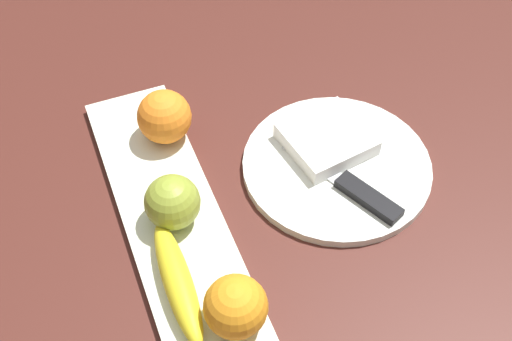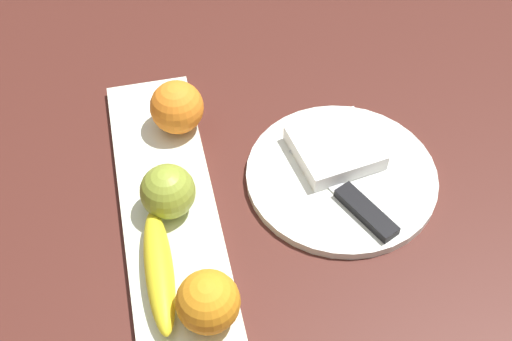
{
  "view_description": "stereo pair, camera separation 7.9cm",
  "coord_description": "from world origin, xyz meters",
  "px_view_note": "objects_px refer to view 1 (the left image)",
  "views": [
    {
      "loc": [
        -0.47,
        0.04,
        0.65
      ],
      "look_at": [
        0.0,
        -0.15,
        0.04
      ],
      "focal_mm": 45.71,
      "sensor_mm": 36.0,
      "label": 1
    },
    {
      "loc": [
        -0.49,
        -0.04,
        0.65
      ],
      "look_at": [
        0.0,
        -0.15,
        0.04
      ],
      "focal_mm": 45.71,
      "sensor_mm": 36.0,
      "label": 2
    }
  ],
  "objects_px": {
    "banana": "(178,281)",
    "knife": "(358,191)",
    "orange_near_banana": "(236,307)",
    "fruit_tray": "(171,216)",
    "apple": "(172,202)",
    "orange_near_apple": "(164,117)",
    "dinner_plate": "(336,164)",
    "folded_napkin": "(326,139)"
  },
  "relations": [
    {
      "from": "apple",
      "to": "dinner_plate",
      "type": "bearing_deg",
      "value": -87.13
    },
    {
      "from": "apple",
      "to": "orange_near_apple",
      "type": "xyz_separation_m",
      "value": [
        0.14,
        -0.03,
        0.0
      ]
    },
    {
      "from": "orange_near_apple",
      "to": "fruit_tray",
      "type": "bearing_deg",
      "value": 165.07
    },
    {
      "from": "dinner_plate",
      "to": "banana",
      "type": "bearing_deg",
      "value": 112.96
    },
    {
      "from": "dinner_plate",
      "to": "folded_napkin",
      "type": "xyz_separation_m",
      "value": [
        0.03,
        0.0,
        0.02
      ]
    },
    {
      "from": "apple",
      "to": "folded_napkin",
      "type": "height_order",
      "value": "apple"
    },
    {
      "from": "banana",
      "to": "orange_near_apple",
      "type": "height_order",
      "value": "orange_near_apple"
    },
    {
      "from": "apple",
      "to": "knife",
      "type": "xyz_separation_m",
      "value": [
        -0.05,
        -0.22,
        -0.03
      ]
    },
    {
      "from": "fruit_tray",
      "to": "orange_near_banana",
      "type": "relative_size",
      "value": 6.56
    },
    {
      "from": "banana",
      "to": "knife",
      "type": "bearing_deg",
      "value": 102.29
    },
    {
      "from": "knife",
      "to": "apple",
      "type": "bearing_deg",
      "value": 53.68
    },
    {
      "from": "fruit_tray",
      "to": "orange_near_banana",
      "type": "xyz_separation_m",
      "value": [
        -0.17,
        -0.02,
        0.04
      ]
    },
    {
      "from": "fruit_tray",
      "to": "orange_near_apple",
      "type": "height_order",
      "value": "orange_near_apple"
    },
    {
      "from": "apple",
      "to": "knife",
      "type": "distance_m",
      "value": 0.23
    },
    {
      "from": "orange_near_apple",
      "to": "folded_napkin",
      "type": "bearing_deg",
      "value": -116.15
    },
    {
      "from": "folded_napkin",
      "to": "dinner_plate",
      "type": "bearing_deg",
      "value": 180.0
    },
    {
      "from": "banana",
      "to": "dinner_plate",
      "type": "height_order",
      "value": "banana"
    },
    {
      "from": "apple",
      "to": "dinner_plate",
      "type": "height_order",
      "value": "apple"
    },
    {
      "from": "banana",
      "to": "dinner_plate",
      "type": "relative_size",
      "value": 0.67
    },
    {
      "from": "fruit_tray",
      "to": "apple",
      "type": "distance_m",
      "value": 0.04
    },
    {
      "from": "orange_near_apple",
      "to": "dinner_plate",
      "type": "relative_size",
      "value": 0.29
    },
    {
      "from": "fruit_tray",
      "to": "banana",
      "type": "height_order",
      "value": "banana"
    },
    {
      "from": "fruit_tray",
      "to": "apple",
      "type": "xyz_separation_m",
      "value": [
        -0.01,
        -0.0,
        0.04
      ]
    },
    {
      "from": "apple",
      "to": "orange_near_apple",
      "type": "distance_m",
      "value": 0.14
    },
    {
      "from": "fruit_tray",
      "to": "orange_near_banana",
      "type": "height_order",
      "value": "orange_near_banana"
    },
    {
      "from": "fruit_tray",
      "to": "knife",
      "type": "bearing_deg",
      "value": -104.43
    },
    {
      "from": "orange_near_apple",
      "to": "banana",
      "type": "bearing_deg",
      "value": 166.43
    },
    {
      "from": "fruit_tray",
      "to": "dinner_plate",
      "type": "height_order",
      "value": "fruit_tray"
    },
    {
      "from": "knife",
      "to": "folded_napkin",
      "type": "bearing_deg",
      "value": -23.22
    },
    {
      "from": "folded_napkin",
      "to": "knife",
      "type": "bearing_deg",
      "value": -178.78
    },
    {
      "from": "apple",
      "to": "orange_near_apple",
      "type": "relative_size",
      "value": 0.93
    },
    {
      "from": "banana",
      "to": "dinner_plate",
      "type": "bearing_deg",
      "value": 114.72
    },
    {
      "from": "fruit_tray",
      "to": "knife",
      "type": "distance_m",
      "value": 0.23
    },
    {
      "from": "banana",
      "to": "orange_near_banana",
      "type": "bearing_deg",
      "value": 38.13
    },
    {
      "from": "orange_near_banana",
      "to": "knife",
      "type": "bearing_deg",
      "value": -62.03
    },
    {
      "from": "orange_near_banana",
      "to": "fruit_tray",
      "type": "bearing_deg",
      "value": 8.0
    },
    {
      "from": "banana",
      "to": "folded_napkin",
      "type": "bearing_deg",
      "value": 120.5
    },
    {
      "from": "orange_near_banana",
      "to": "dinner_plate",
      "type": "bearing_deg",
      "value": -50.45
    },
    {
      "from": "dinner_plate",
      "to": "knife",
      "type": "distance_m",
      "value": 0.06
    },
    {
      "from": "orange_near_banana",
      "to": "knife",
      "type": "height_order",
      "value": "orange_near_banana"
    },
    {
      "from": "orange_near_banana",
      "to": "folded_napkin",
      "type": "distance_m",
      "value": 0.28
    },
    {
      "from": "banana",
      "to": "orange_near_apple",
      "type": "bearing_deg",
      "value": 168.19
    }
  ]
}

